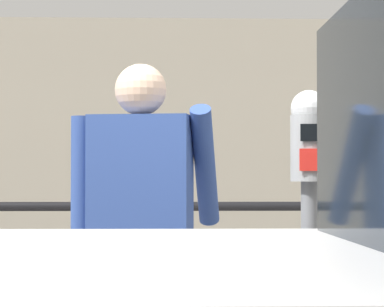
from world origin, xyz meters
TOP-DOWN VIEW (x-y plane):
  - parking_meter at (0.23, 0.34)m, footprint 0.16×0.17m
  - pedestrian_at_meter at (-0.46, 0.45)m, footprint 0.65×0.45m
  - background_railing at (0.00, 2.53)m, footprint 24.06×0.06m
  - backdrop_wall at (0.00, 5.94)m, footprint 32.00×0.50m

SIDE VIEW (x-z plane):
  - background_railing at x=0.00m, z-range 0.35..1.35m
  - pedestrian_at_meter at x=-0.46m, z-range 0.25..1.88m
  - parking_meter at x=0.23m, z-range 0.44..1.96m
  - backdrop_wall at x=0.00m, z-range 0.00..2.91m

